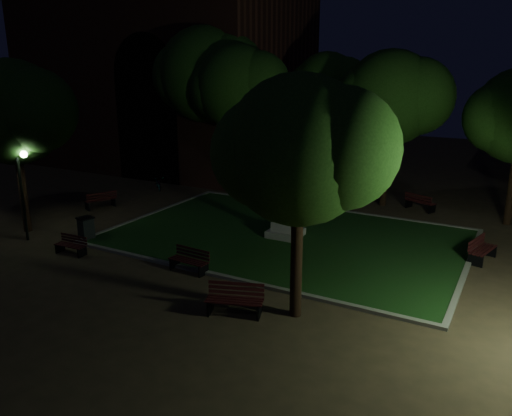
{
  "coord_description": "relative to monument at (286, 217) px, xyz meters",
  "views": [
    {
      "loc": [
        9.08,
        -17.18,
        7.41
      ],
      "look_at": [
        -0.96,
        1.0,
        1.51
      ],
      "focal_mm": 35.0,
      "sensor_mm": 36.0,
      "label": 1
    }
  ],
  "objects": [
    {
      "name": "tree_west",
      "position": [
        -10.87,
        -4.96,
        4.52
      ],
      "size": [
        5.67,
        4.63,
        7.79
      ],
      "color": "black",
      "rests_on": "ground"
    },
    {
      "name": "tree_far_north",
      "position": [
        -2.23,
        10.42,
        5.32
      ],
      "size": [
        4.97,
        4.06,
        8.32
      ],
      "color": "black",
      "rests_on": "ground"
    },
    {
      "name": "lamppost_sw",
      "position": [
        -9.87,
        -5.8,
        1.89
      ],
      "size": [
        1.18,
        0.28,
        4.01
      ],
      "color": "black",
      "rests_on": "ground"
    },
    {
      "name": "bench_near_right",
      "position": [
        1.73,
        -7.22,
        -0.5
      ],
      "size": [
        1.87,
        1.17,
        0.97
      ],
      "rotation": [
        0.0,
        0.0,
        0.34
      ],
      "color": "black",
      "rests_on": "ground"
    },
    {
      "name": "tree_north_wl",
      "position": [
        -5.55,
        5.26,
        5.34
      ],
      "size": [
        5.76,
        4.7,
        8.66
      ],
      "color": "black",
      "rests_on": "ground"
    },
    {
      "name": "tree_se",
      "position": [
        3.5,
        -6.39,
        4.17
      ],
      "size": [
        5.32,
        4.34,
        7.31
      ],
      "color": "black",
      "rests_on": "ground"
    },
    {
      "name": "tree_north_er",
      "position": [
        2.45,
        7.55,
        4.86
      ],
      "size": [
        6.14,
        5.01,
        8.33
      ],
      "color": "black",
      "rests_on": "ground"
    },
    {
      "name": "bench_west_near",
      "position": [
        -6.82,
        -6.03,
        -0.6
      ],
      "size": [
        1.41,
        0.57,
        0.76
      ],
      "rotation": [
        0.0,
        0.0,
        0.06
      ],
      "color": "black",
      "rests_on": "ground"
    },
    {
      "name": "bench_far_side",
      "position": [
        4.34,
        7.49,
        -0.53
      ],
      "size": [
        1.73,
        1.18,
        0.9
      ],
      "rotation": [
        0.0,
        0.0,
        2.73
      ],
      "color": "black",
      "rests_on": "ground"
    },
    {
      "name": "ground",
      "position": [
        0.0,
        -2.0,
        -0.96
      ],
      "size": [
        80.0,
        80.0,
        0.0
      ],
      "primitive_type": "plane",
      "color": "#453624"
    },
    {
      "name": "bench_right_side",
      "position": [
        7.94,
        1.27,
        -0.52
      ],
      "size": [
        0.98,
        1.78,
        0.93
      ],
      "rotation": [
        0.0,
        0.0,
        1.32
      ],
      "color": "black",
      "rests_on": "ground"
    },
    {
      "name": "lawn_kerb",
      "position": [
        0.0,
        0.0,
        -0.9
      ],
      "size": [
        15.4,
        10.4,
        0.12
      ],
      "color": "slate",
      "rests_on": "ground"
    },
    {
      "name": "trash_bin",
      "position": [
        -7.62,
        -4.49,
        -0.43
      ],
      "size": [
        0.72,
        0.72,
        1.03
      ],
      "color": "black",
      "rests_on": "ground"
    },
    {
      "name": "lamppost_nw",
      "position": [
        -11.78,
        6.88,
        2.0
      ],
      "size": [
        1.18,
        0.28,
        4.19
      ],
      "color": "black",
      "rests_on": "ground"
    },
    {
      "name": "lawn",
      "position": [
        0.0,
        0.0,
        -0.92
      ],
      "size": [
        15.0,
        10.0,
        0.08
      ],
      "primitive_type": "cube",
      "color": "#193D15",
      "rests_on": "ground"
    },
    {
      "name": "building_main",
      "position": [
        -15.86,
        11.79,
        6.42
      ],
      "size": [
        20.0,
        12.0,
        15.0
      ],
      "color": "#432219",
      "rests_on": "ground"
    },
    {
      "name": "monument",
      "position": [
        0.0,
        0.0,
        0.0
      ],
      "size": [
        1.4,
        1.4,
        3.2
      ],
      "color": "gray",
      "rests_on": "lawn"
    },
    {
      "name": "bench_near_left",
      "position": [
        -1.5,
        -5.16,
        -0.55
      ],
      "size": [
        1.61,
        0.64,
        0.87
      ],
      "rotation": [
        0.0,
        0.0,
        -0.06
      ],
      "color": "black",
      "rests_on": "ground"
    },
    {
      "name": "bicycle",
      "position": [
        -10.91,
        4.41,
        -0.54
      ],
      "size": [
        1.55,
        1.5,
        0.84
      ],
      "primitive_type": "imported",
      "rotation": [
        0.0,
        0.0,
        0.82
      ],
      "color": "black",
      "rests_on": "ground"
    },
    {
      "name": "tree_nw",
      "position": [
        -8.34,
        6.41,
        5.98
      ],
      "size": [
        7.02,
        5.73,
        9.8
      ],
      "color": "black",
      "rests_on": "ground"
    },
    {
      "name": "bench_left_side",
      "position": [
        -10.9,
        -0.43,
        -0.53
      ],
      "size": [
        1.17,
        1.76,
        0.92
      ],
      "rotation": [
        0.0,
        0.0,
        -1.96
      ],
      "color": "black",
      "rests_on": "ground"
    }
  ]
}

